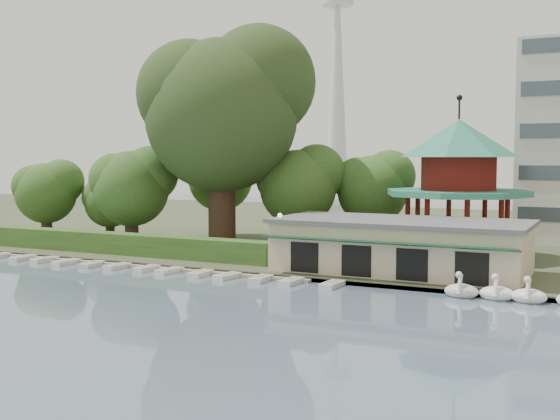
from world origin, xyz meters
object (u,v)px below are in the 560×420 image
Objects in this scene: pavilion at (458,174)px; big_tree at (224,104)px; boathouse at (400,245)px; dock at (123,264)px.

big_tree reaches higher than pavilion.
big_tree is at bearing 161.60° from boathouse.
big_tree is (-20.81, -3.77, 6.28)m from pavilion.
pavilion is 0.65× the size of big_tree.
big_tree is (-18.81, 6.26, 11.40)m from boathouse.
pavilion is 22.06m from big_tree.
dock is 1.83× the size of boathouse.
pavilion is at bearing 31.66° from dock.
big_tree is at bearing 73.85° from dock.
dock is 1.63× the size of big_tree.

